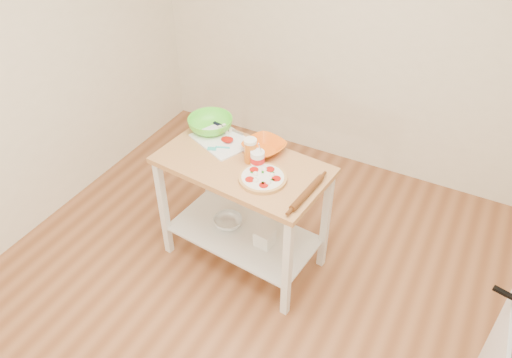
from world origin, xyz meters
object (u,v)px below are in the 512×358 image
object	(u,v)px
pizza	(263,178)
yogurt_tub	(258,159)
cutting_board	(222,139)
orange_bowl	(264,147)
green_bowl	(210,124)
rolling_pin	(307,193)
shelf_bin	(265,238)
beer_pint	(250,150)
shelf_glass_bowl	(228,222)
prep_island	(243,192)
knife	(224,127)
spatula	(218,148)

from	to	relation	value
pizza	yogurt_tub	size ratio (longest dim) A/B	1.52
cutting_board	orange_bowl	size ratio (longest dim) A/B	1.79
green_bowl	rolling_pin	world-z (taller)	green_bowl
cutting_board	shelf_bin	size ratio (longest dim) A/B	3.98
cutting_board	beer_pint	xyz separation A→B (m)	(0.29, -0.12, 0.08)
green_bowl	shelf_glass_bowl	bearing A→B (deg)	-41.90
beer_pint	rolling_pin	xyz separation A→B (m)	(0.47, -0.15, -0.07)
green_bowl	yogurt_tub	distance (m)	0.55
prep_island	green_bowl	bearing A→B (deg)	148.60
prep_island	cutting_board	world-z (taller)	cutting_board
prep_island	cutting_board	size ratio (longest dim) A/B	2.46
green_bowl	shelf_glass_bowl	distance (m)	0.74
pizza	orange_bowl	world-z (taller)	orange_bowl
shelf_glass_bowl	knife	bearing A→B (deg)	121.61
yogurt_tub	pizza	bearing A→B (deg)	-49.27
spatula	prep_island	bearing A→B (deg)	-34.70
spatula	orange_bowl	distance (m)	0.32
spatula	knife	bearing A→B (deg)	90.24
pizza	knife	distance (m)	0.66
pizza	rolling_pin	xyz separation A→B (m)	(0.31, -0.01, 0.00)
spatula	beer_pint	world-z (taller)	beer_pint
pizza	shelf_glass_bowl	bearing A→B (deg)	162.91
pizza	shelf_glass_bowl	world-z (taller)	pizza
orange_bowl	yogurt_tub	xyz separation A→B (m)	(0.04, -0.17, 0.02)
cutting_board	yogurt_tub	world-z (taller)	yogurt_tub
beer_pint	shelf_bin	bearing A→B (deg)	-26.40
rolling_pin	shelf_bin	world-z (taller)	rolling_pin
cutting_board	spatula	xyz separation A→B (m)	(0.03, -0.11, 0.01)
knife	orange_bowl	distance (m)	0.40
prep_island	green_bowl	xyz separation A→B (m)	(-0.40, 0.24, 0.30)
yogurt_tub	shelf_glass_bowl	xyz separation A→B (m)	(-0.25, -0.01, -0.66)
knife	yogurt_tub	world-z (taller)	yogurt_tub
cutting_board	shelf_glass_bowl	bearing A→B (deg)	-30.80
prep_island	green_bowl	size ratio (longest dim) A/B	3.71
pizza	yogurt_tub	distance (m)	0.16
knife	beer_pint	size ratio (longest dim) A/B	1.57
spatula	shelf_bin	bearing A→B (deg)	-32.62
beer_pint	shelf_glass_bowl	world-z (taller)	beer_pint
rolling_pin	shelf_bin	size ratio (longest dim) A/B	2.96
prep_island	shelf_bin	size ratio (longest dim) A/B	9.78
pizza	shelf_glass_bowl	distance (m)	0.72
prep_island	beer_pint	world-z (taller)	beer_pint
knife	shelf_glass_bowl	world-z (taller)	knife
green_bowl	cutting_board	bearing A→B (deg)	-27.29
rolling_pin	orange_bowl	bearing A→B (deg)	146.71
knife	shelf_bin	distance (m)	0.85
green_bowl	beer_pint	world-z (taller)	beer_pint
beer_pint	yogurt_tub	xyz separation A→B (m)	(0.07, -0.02, -0.03)
spatula	orange_bowl	size ratio (longest dim) A/B	0.51
pizza	spatula	xyz separation A→B (m)	(-0.43, 0.15, -0.00)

